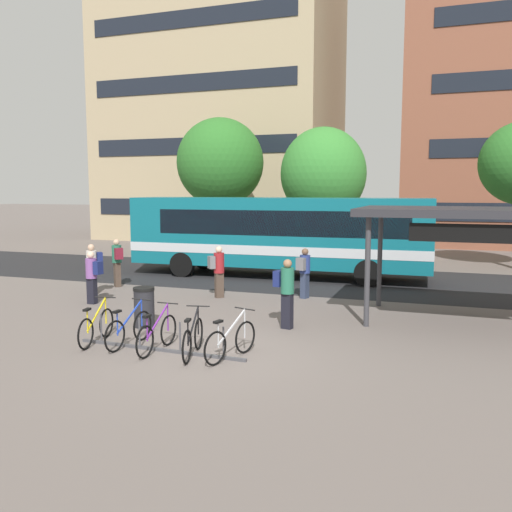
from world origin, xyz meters
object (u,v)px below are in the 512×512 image
object	(u,v)px
city_bus	(277,233)
commuter_grey_pack_2	(304,270)
parked_bicycle_purple_2	(157,334)
street_tree_3	(323,174)
parked_bicycle_blue_1	(129,329)
commuter_grey_pack_4	(218,268)
commuter_maroon_pack_3	(117,259)
street_tree_2	(220,163)
commuter_navy_pack_0	(93,265)
commuter_navy_pack_1	(92,274)
parked_bicycle_black_3	(193,339)
parked_bicycle_silver_4	(231,341)
parked_bicycle_yellow_0	(96,327)
commuter_navy_pack_5	(286,289)
trash_bin	(144,307)

from	to	relation	value
city_bus	commuter_grey_pack_2	world-z (taller)	city_bus
parked_bicycle_purple_2	street_tree_3	size ratio (longest dim) A/B	0.26
parked_bicycle_blue_1	commuter_grey_pack_4	world-z (taller)	commuter_grey_pack_4
commuter_maroon_pack_3	street_tree_2	xyz separation A→B (m)	(-0.67, 11.26, 4.01)
parked_bicycle_purple_2	commuter_navy_pack_0	xyz separation A→B (m)	(-5.28, 5.04, 0.61)
commuter_navy_pack_1	street_tree_2	distance (m)	14.72
city_bus	commuter_grey_pack_4	distance (m)	4.84
commuter_grey_pack_4	street_tree_3	xyz separation A→B (m)	(1.18, 10.52, 3.33)
commuter_grey_pack_2	street_tree_2	size ratio (longest dim) A/B	0.22
city_bus	parked_bicycle_black_3	bearing A→B (deg)	96.06
parked_bicycle_silver_4	commuter_grey_pack_4	world-z (taller)	commuter_grey_pack_4
parked_bicycle_blue_1	commuter_navy_pack_1	bearing A→B (deg)	48.95
commuter_grey_pack_2	parked_bicycle_purple_2	bearing A→B (deg)	-176.88
commuter_navy_pack_0	commuter_maroon_pack_3	xyz separation A→B (m)	(-0.06, 1.51, 0.02)
commuter_navy_pack_1	street_tree_3	size ratio (longest dim) A/B	0.25
parked_bicycle_yellow_0	parked_bicycle_silver_4	size ratio (longest dim) A/B	1.02
commuter_maroon_pack_3	city_bus	bearing A→B (deg)	-99.05
parked_bicycle_blue_1	commuter_navy_pack_0	xyz separation A→B (m)	(-4.47, 4.87, 0.61)
commuter_navy_pack_0	commuter_navy_pack_1	bearing A→B (deg)	80.28
commuter_navy_pack_0	commuter_grey_pack_4	world-z (taller)	commuter_navy_pack_0
commuter_grey_pack_2	city_bus	bearing A→B (deg)	45.07
commuter_grey_pack_2	street_tree_2	world-z (taller)	street_tree_2
commuter_navy_pack_5	street_tree_3	size ratio (longest dim) A/B	0.27
parked_bicycle_blue_1	commuter_grey_pack_2	xyz separation A→B (m)	(2.41, 6.57, 0.56)
commuter_navy_pack_5	street_tree_2	distance (m)	17.48
commuter_grey_pack_2	commuter_navy_pack_5	distance (m)	3.93
commuter_navy_pack_1	commuter_grey_pack_2	size ratio (longest dim) A/B	1.00
city_bus	parked_bicycle_blue_1	xyz separation A→B (m)	(-0.27, -10.50, -1.39)
city_bus	parked_bicycle_yellow_0	size ratio (longest dim) A/B	7.07
parked_bicycle_purple_2	city_bus	bearing A→B (deg)	3.18
city_bus	parked_bicycle_black_3	xyz separation A→B (m)	(1.43, -10.71, -1.39)
commuter_grey_pack_4	parked_bicycle_yellow_0	bearing A→B (deg)	-138.58
parked_bicycle_blue_1	parked_bicycle_black_3	size ratio (longest dim) A/B	1.02
parked_bicycle_silver_4	commuter_grey_pack_4	xyz separation A→B (m)	(-2.80, 5.89, 0.59)
commuter_navy_pack_1	commuter_grey_pack_2	xyz separation A→B (m)	(5.97, 2.98, 0.00)
commuter_maroon_pack_3	commuter_grey_pack_2	bearing A→B (deg)	-138.18
parked_bicycle_black_3	commuter_maroon_pack_3	size ratio (longest dim) A/B	0.97
commuter_navy_pack_0	commuter_grey_pack_2	distance (m)	7.09
parked_bicycle_yellow_0	commuter_grey_pack_2	xyz separation A→B (m)	(3.24, 6.62, 0.56)
commuter_maroon_pack_3	trash_bin	bearing A→B (deg)	170.01
commuter_maroon_pack_3	commuter_grey_pack_4	xyz separation A→B (m)	(4.24, -0.62, -0.04)
street_tree_2	street_tree_3	size ratio (longest dim) A/B	1.13
parked_bicycle_silver_4	commuter_grey_pack_2	size ratio (longest dim) A/B	1.02
street_tree_3	commuter_grey_pack_2	bearing A→B (deg)	-81.15
commuter_maroon_pack_3	commuter_navy_pack_5	size ratio (longest dim) A/B	0.98
commuter_navy_pack_0	commuter_maroon_pack_3	distance (m)	1.52
commuter_grey_pack_2	trash_bin	world-z (taller)	commuter_grey_pack_2
commuter_navy_pack_1	parked_bicycle_purple_2	bearing A→B (deg)	142.38
parked_bicycle_yellow_0	parked_bicycle_black_3	bearing A→B (deg)	-102.40
commuter_grey_pack_4	street_tree_3	world-z (taller)	street_tree_3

